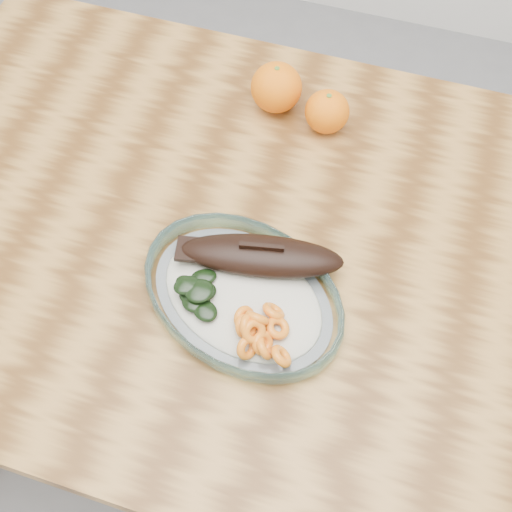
# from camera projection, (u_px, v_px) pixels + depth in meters

# --- Properties ---
(ground) EXTENTS (3.00, 3.00, 0.00)m
(ground) POSITION_uv_depth(u_px,v_px,m) (252.00, 401.00, 1.57)
(ground) COLOR slate
(ground) RESTS_ON ground
(dining_table) EXTENTS (1.20, 0.80, 0.75)m
(dining_table) POSITION_uv_depth(u_px,v_px,m) (249.00, 269.00, 1.02)
(dining_table) COLOR #5B3715
(dining_table) RESTS_ON ground
(plated_meal) EXTENTS (0.68, 0.68, 0.08)m
(plated_meal) POSITION_uv_depth(u_px,v_px,m) (243.00, 292.00, 0.86)
(plated_meal) COLOR white
(plated_meal) RESTS_ON dining_table
(orange_left) EXTENTS (0.08, 0.08, 0.08)m
(orange_left) POSITION_uv_depth(u_px,v_px,m) (276.00, 87.00, 1.03)
(orange_left) COLOR #FF4B05
(orange_left) RESTS_ON dining_table
(orange_right) EXTENTS (0.07, 0.07, 0.07)m
(orange_right) POSITION_uv_depth(u_px,v_px,m) (327.00, 112.00, 1.01)
(orange_right) COLOR #FF4B05
(orange_right) RESTS_ON dining_table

